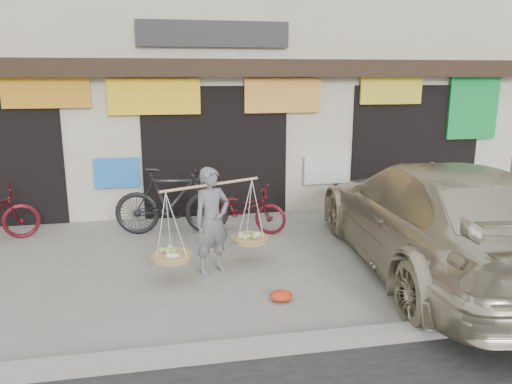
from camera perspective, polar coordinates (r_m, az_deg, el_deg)
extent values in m
plane|color=gray|center=(7.45, -1.35, -9.87)|extent=(70.00, 70.00, 0.00)
cube|color=gray|center=(5.66, 2.20, -17.14)|extent=(70.00, 0.25, 0.12)
cube|color=beige|center=(13.31, -6.33, 15.69)|extent=(14.00, 6.00, 7.00)
cube|color=black|center=(10.16, -4.72, 13.95)|extent=(14.00, 0.35, 0.35)
cube|color=black|center=(10.68, -4.79, 4.76)|extent=(3.00, 0.60, 2.70)
cube|color=black|center=(12.02, 17.14, 5.17)|extent=(3.00, 0.60, 2.70)
cube|color=orange|center=(10.38, -22.87, 10.47)|extent=(1.60, 0.08, 0.60)
cube|color=yellow|center=(10.18, -11.55, 10.63)|extent=(1.80, 0.08, 0.70)
cube|color=orange|center=(10.49, 3.05, 10.95)|extent=(1.60, 0.08, 0.70)
cube|color=gold|center=(11.31, 15.18, 11.19)|extent=(1.40, 0.08, 0.60)
cube|color=#0F9237|center=(12.33, 23.55, 8.83)|extent=(1.20, 0.08, 1.40)
cube|color=blue|center=(10.39, -15.59, 2.11)|extent=(0.90, 0.08, 0.60)
cube|color=silver|center=(10.96, 8.04, 2.51)|extent=(1.00, 0.08, 0.60)
cube|color=#292929|center=(10.26, -4.84, 17.57)|extent=(3.00, 0.08, 0.50)
imported|color=slate|center=(7.46, -5.06, -3.28)|extent=(0.69, 0.59, 1.61)
cylinder|color=tan|center=(7.32, -5.15, 0.84)|extent=(1.52, 0.72, 0.04)
cylinder|color=tan|center=(7.30, -9.63, -7.34)|extent=(0.56, 0.56, 0.07)
ellipsoid|color=#A5BF66|center=(7.28, -9.64, -6.89)|extent=(0.39, 0.39, 0.10)
cylinder|color=tan|center=(7.93, -0.75, -5.43)|extent=(0.56, 0.56, 0.07)
ellipsoid|color=#A5BF66|center=(7.92, -0.75, -5.02)|extent=(0.39, 0.39, 0.10)
imported|color=black|center=(9.38, -9.60, -1.04)|extent=(2.17, 0.89, 1.27)
imported|color=#5A0F16|center=(9.42, -1.72, -1.93)|extent=(1.82, 1.26, 0.91)
imported|color=#C0B69A|center=(7.97, 19.88, -2.69)|extent=(2.88, 5.99, 1.68)
cube|color=black|center=(10.51, 13.38, -0.14)|extent=(1.70, 0.25, 0.45)
cube|color=silver|center=(10.60, 13.23, -0.58)|extent=(0.45, 0.06, 0.12)
ellipsoid|color=red|center=(6.75, 2.90, -11.76)|extent=(0.31, 0.25, 0.14)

